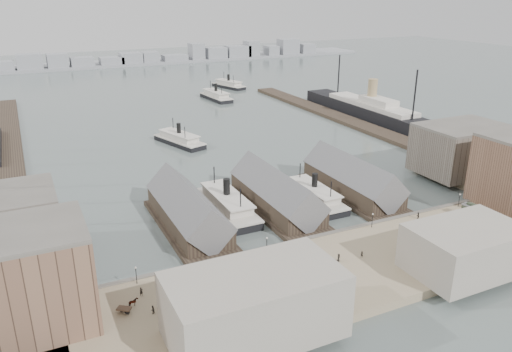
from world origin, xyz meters
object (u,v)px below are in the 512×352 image
horse_cart_left (131,304)px  tram (479,214)px  horse_cart_right (432,246)px  ferry_docked_west (227,204)px  ocean_steamer (371,110)px  horse_cart_center (302,273)px

horse_cart_left → tram: bearing=-55.0°
horse_cart_right → tram: bearing=-99.0°
ferry_docked_west → horse_cart_left: ferry_docked_west is taller
horse_cart_left → horse_cart_right: 68.76m
horse_cart_left → horse_cart_right: (68.36, -7.37, 0.00)m
ocean_steamer → horse_cart_right: size_ratio=19.91×
ocean_steamer → horse_cart_right: (-71.50, -114.91, -1.31)m
tram → horse_cart_right: bearing=-172.6°
tram → horse_cart_left: bearing=170.6°
horse_cart_center → horse_cart_right: bearing=-84.2°
ferry_docked_west → horse_cart_right: 55.38m
tram → horse_cart_center: (-55.88, -3.82, -0.92)m
ocean_steamer → tram: (-49.11, -108.36, -0.43)m
ocean_steamer → tram: size_ratio=9.89×
ocean_steamer → horse_cart_right: bearing=-121.9°
ferry_docked_west → horse_cart_left: bearing=-133.5°
ferry_docked_west → tram: size_ratio=3.02×
horse_cart_left → horse_cart_center: size_ratio=0.93×
horse_cart_left → horse_cart_right: horse_cart_right is taller
ferry_docked_west → tram: 67.34m
ferry_docked_west → horse_cart_right: (33.50, -44.10, 0.37)m
ocean_steamer → horse_cart_left: size_ratio=20.88×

